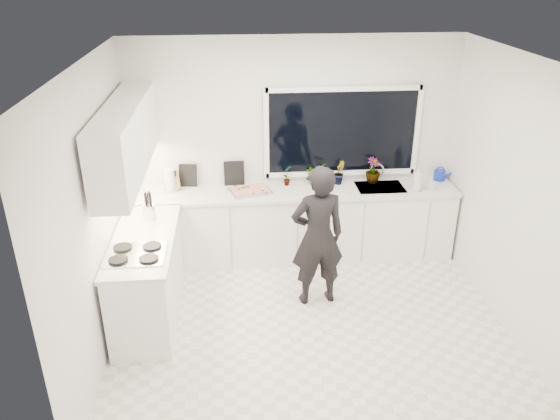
{
  "coord_description": "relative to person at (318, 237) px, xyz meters",
  "views": [
    {
      "loc": [
        -0.71,
        -4.61,
        3.5
      ],
      "look_at": [
        -0.28,
        0.4,
        1.15
      ],
      "focal_mm": 35.0,
      "sensor_mm": 36.0,
      "label": 1
    }
  ],
  "objects": [
    {
      "name": "pizza",
      "position": [
        -0.68,
        0.97,
        0.15
      ],
      "size": [
        0.49,
        0.41,
        0.01
      ],
      "primitive_type": "cube",
      "rotation": [
        0.0,
        0.0,
        0.27
      ],
      "color": "#BA3218",
      "rests_on": "pizza_tray"
    },
    {
      "name": "watering_can",
      "position": [
        1.72,
        1.16,
        0.19
      ],
      "size": [
        0.16,
        0.16,
        0.13
      ],
      "primitive_type": "cylinder",
      "rotation": [
        0.0,
        0.0,
        0.17
      ],
      "color": "#1225AE",
      "rests_on": "countertop_back"
    },
    {
      "name": "paper_towel_roll",
      "position": [
        -1.63,
        1.1,
        0.25
      ],
      "size": [
        0.14,
        0.14,
        0.26
      ],
      "primitive_type": "cylinder",
      "rotation": [
        0.0,
        0.0,
        0.28
      ],
      "color": "silver",
      "rests_on": "countertop_back"
    },
    {
      "name": "wall_left",
      "position": [
        -2.14,
        -0.45,
        0.55
      ],
      "size": [
        0.02,
        3.5,
        2.7
      ],
      "primitive_type": "cube",
      "color": "white",
      "rests_on": "ground"
    },
    {
      "name": "base_cabinets_back",
      "position": [
        -0.13,
        1.0,
        -0.36
      ],
      "size": [
        3.92,
        0.58,
        0.88
      ],
      "primitive_type": "cube",
      "color": "white",
      "rests_on": "floor"
    },
    {
      "name": "picture_frame_large",
      "position": [
        -1.42,
        1.24,
        0.26
      ],
      "size": [
        0.22,
        0.05,
        0.28
      ],
      "primitive_type": "cube",
      "rotation": [
        0.0,
        0.0,
        -0.12
      ],
      "color": "black",
      "rests_on": "countertop_back"
    },
    {
      "name": "picture_frame_small",
      "position": [
        -0.86,
        1.24,
        0.27
      ],
      "size": [
        0.25,
        0.03,
        0.3
      ],
      "primitive_type": "cube",
      "rotation": [
        0.0,
        0.0,
        0.04
      ],
      "color": "black",
      "rests_on": "countertop_back"
    },
    {
      "name": "base_cabinets_left",
      "position": [
        -1.8,
        -0.1,
        -0.36
      ],
      "size": [
        0.58,
        1.6,
        0.88
      ],
      "primitive_type": "cube",
      "color": "white",
      "rests_on": "floor"
    },
    {
      "name": "upper_cabinets",
      "position": [
        -1.92,
        0.25,
        1.05
      ],
      "size": [
        0.34,
        2.1,
        0.7
      ],
      "primitive_type": "cube",
      "color": "white",
      "rests_on": "wall_left"
    },
    {
      "name": "ceiling",
      "position": [
        -0.13,
        -0.45,
        1.91
      ],
      "size": [
        4.0,
        3.5,
        0.02
      ],
      "primitive_type": "cube",
      "color": "white",
      "rests_on": "wall_back"
    },
    {
      "name": "stovetop",
      "position": [
        -1.82,
        -0.45,
        0.14
      ],
      "size": [
        0.56,
        0.48,
        0.03
      ],
      "primitive_type": "cube",
      "color": "black",
      "rests_on": "countertop_left"
    },
    {
      "name": "pizza_tray",
      "position": [
        -0.68,
        0.97,
        0.14
      ],
      "size": [
        0.54,
        0.46,
        0.03
      ],
      "primitive_type": "cube",
      "rotation": [
        0.0,
        0.0,
        0.27
      ],
      "color": "silver",
      "rests_on": "countertop_back"
    },
    {
      "name": "floor",
      "position": [
        -0.13,
        -0.45,
        -0.81
      ],
      "size": [
        4.0,
        3.5,
        0.02
      ],
      "primitive_type": "cube",
      "color": "beige",
      "rests_on": "ground"
    },
    {
      "name": "utensil_crock",
      "position": [
        -1.78,
        0.35,
        0.2
      ],
      "size": [
        0.15,
        0.15,
        0.16
      ],
      "primitive_type": "cylinder",
      "rotation": [
        0.0,
        0.0,
        -0.14
      ],
      "color": "#AFAFB4",
      "rests_on": "countertop_left"
    },
    {
      "name": "window",
      "position": [
        0.47,
        1.27,
        0.75
      ],
      "size": [
        1.8,
        0.02,
        1.0
      ],
      "primitive_type": "cube",
      "color": "black",
      "rests_on": "wall_back"
    },
    {
      "name": "wall_right",
      "position": [
        1.88,
        -0.45,
        0.55
      ],
      "size": [
        0.02,
        3.5,
        2.7
      ],
      "primitive_type": "cube",
      "color": "white",
      "rests_on": "ground"
    },
    {
      "name": "person",
      "position": [
        0.0,
        0.0,
        0.0
      ],
      "size": [
        0.63,
        0.46,
        1.6
      ],
      "primitive_type": "imported",
      "rotation": [
        0.0,
        0.0,
        3.28
      ],
      "color": "black",
      "rests_on": "floor"
    },
    {
      "name": "sink",
      "position": [
        0.92,
        1.0,
        0.07
      ],
      "size": [
        0.58,
        0.42,
        0.14
      ],
      "primitive_type": "cube",
      "color": "silver",
      "rests_on": "countertop_back"
    },
    {
      "name": "faucet",
      "position": [
        0.92,
        1.2,
        0.23
      ],
      "size": [
        0.03,
        0.03,
        0.22
      ],
      "primitive_type": "cylinder",
      "color": "silver",
      "rests_on": "countertop_back"
    },
    {
      "name": "knife_block",
      "position": [
        -1.6,
        1.14,
        0.23
      ],
      "size": [
        0.15,
        0.13,
        0.22
      ],
      "primitive_type": "cube",
      "rotation": [
        0.0,
        0.0,
        0.29
      ],
      "color": "#8B5D40",
      "rests_on": "countertop_back"
    },
    {
      "name": "countertop_left",
      "position": [
        -1.8,
        -0.1,
        0.1
      ],
      "size": [
        0.62,
        1.6,
        0.04
      ],
      "primitive_type": "cube",
      "color": "silver",
      "rests_on": "base_cabinets_left"
    },
    {
      "name": "countertop_back",
      "position": [
        -0.13,
        0.99,
        0.1
      ],
      "size": [
        3.94,
        0.62,
        0.04
      ],
      "primitive_type": "cube",
      "color": "silver",
      "rests_on": "base_cabinets_back"
    },
    {
      "name": "wall_back",
      "position": [
        -0.13,
        1.31,
        0.55
      ],
      "size": [
        4.0,
        0.02,
        2.7
      ],
      "primitive_type": "cube",
      "color": "white",
      "rests_on": "ground"
    },
    {
      "name": "herb_plants",
      "position": [
        0.38,
        1.16,
        0.27
      ],
      "size": [
        1.28,
        0.31,
        0.32
      ],
      "color": "#26662D",
      "rests_on": "countertop_back"
    },
    {
      "name": "soap_bottles",
      "position": [
        1.36,
        0.85,
        0.27
      ],
      "size": [
        0.31,
        0.18,
        0.33
      ],
      "color": "#D8BF66",
      "rests_on": "countertop_back"
    }
  ]
}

